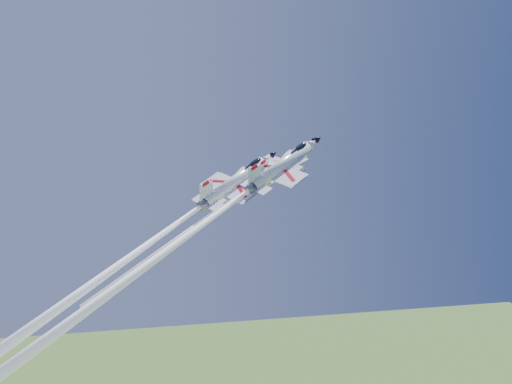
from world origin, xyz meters
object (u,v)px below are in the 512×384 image
object	(u,v)px
jet_lead	(222,208)
jet_right	(164,253)
jet_slot	(131,256)
jet_left	(142,249)

from	to	relation	value
jet_lead	jet_right	distance (m)	14.29
jet_lead	jet_right	world-z (taller)	jet_right
jet_lead	jet_slot	world-z (taller)	jet_lead
jet_lead	jet_slot	xyz separation A→B (m)	(-15.01, -5.24, -6.68)
jet_left	jet_right	size ratio (longest dim) A/B	0.87
jet_lead	jet_slot	distance (m)	17.24
jet_right	jet_slot	world-z (taller)	jet_right
jet_left	jet_right	distance (m)	11.69
jet_lead	jet_right	bearing A→B (deg)	-83.81
jet_left	jet_slot	world-z (taller)	jet_slot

